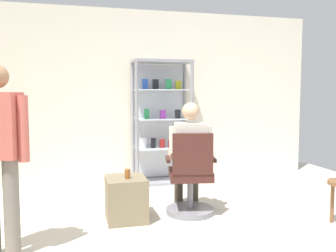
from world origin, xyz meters
The scene contains 6 objects.
back_wall centered at (0.00, 3.00, 1.35)m, with size 6.00×0.10×2.70m, color silver.
display_cabinet_main centered at (0.40, 2.76, 0.96)m, with size 0.90×0.45×1.90m.
office_chair centered at (0.37, 1.13, 0.39)m, with size 0.61×0.57×0.96m.
seated_shopkeeper centered at (0.40, 1.29, 0.71)m, with size 0.54×0.61×1.29m.
storage_crate centered at (-0.37, 1.14, 0.24)m, with size 0.43×0.48×0.47m, color #72664C.
tea_glass centered at (-0.36, 1.09, 0.53)m, with size 0.06×0.06×0.10m, color brown.
Camera 1 is at (-0.88, -2.74, 1.38)m, focal length 38.69 mm.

